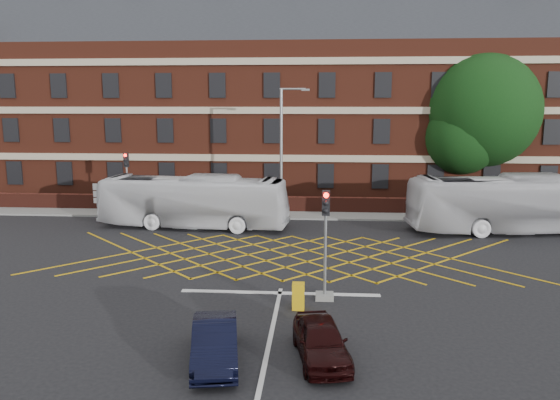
# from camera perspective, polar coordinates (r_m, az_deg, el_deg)

# --- Properties ---
(ground) EXTENTS (120.00, 120.00, 0.00)m
(ground) POSITION_cam_1_polar(r_m,az_deg,el_deg) (25.51, 0.56, -7.05)
(ground) COLOR black
(ground) RESTS_ON ground
(victorian_building) EXTENTS (51.00, 12.17, 20.40)m
(victorian_building) POSITION_cam_1_polar(r_m,az_deg,el_deg) (46.34, 2.62, 10.47)
(victorian_building) COLOR #602718
(victorian_building) RESTS_ON ground
(boundary_wall) EXTENTS (56.00, 0.50, 1.10)m
(boundary_wall) POSITION_cam_1_polar(r_m,az_deg,el_deg) (38.00, 1.79, -0.48)
(boundary_wall) COLOR #4D1D14
(boundary_wall) RESTS_ON ground
(far_pavement) EXTENTS (60.00, 3.00, 0.12)m
(far_pavement) POSITION_cam_1_polar(r_m,az_deg,el_deg) (37.12, 1.72, -1.51)
(far_pavement) COLOR slate
(far_pavement) RESTS_ON ground
(box_junction_hatching) EXTENTS (8.22, 8.22, 0.02)m
(box_junction_hatching) POSITION_cam_1_polar(r_m,az_deg,el_deg) (27.42, 0.82, -5.81)
(box_junction_hatching) COLOR #CC990C
(box_junction_hatching) RESTS_ON ground
(stop_line) EXTENTS (8.00, 0.30, 0.02)m
(stop_line) POSITION_cam_1_polar(r_m,az_deg,el_deg) (22.19, -0.02, -9.69)
(stop_line) COLOR silver
(stop_line) RESTS_ON ground
(centre_line) EXTENTS (0.15, 14.00, 0.02)m
(centre_line) POSITION_cam_1_polar(r_m,az_deg,el_deg) (16.25, -1.76, -17.44)
(centre_line) COLOR silver
(centre_line) RESTS_ON ground
(bus_left) EXTENTS (11.74, 3.85, 3.21)m
(bus_left) POSITION_cam_1_polar(r_m,az_deg,el_deg) (33.65, -9.02, -0.16)
(bus_left) COLOR silver
(bus_left) RESTS_ON ground
(bus_right) EXTENTS (12.48, 4.04, 3.42)m
(bus_right) POSITION_cam_1_polar(r_m,az_deg,el_deg) (34.71, 23.27, -0.38)
(bus_right) COLOR silver
(bus_right) RESTS_ON ground
(car_navy) EXTENTS (1.92, 3.88, 1.22)m
(car_navy) POSITION_cam_1_polar(r_m,az_deg,el_deg) (16.62, -6.82, -14.54)
(car_navy) COLOR black
(car_navy) RESTS_ON ground
(car_maroon) EXTENTS (2.02, 3.71, 1.20)m
(car_maroon) POSITION_cam_1_polar(r_m,az_deg,el_deg) (16.71, 4.30, -14.40)
(car_maroon) COLOR black
(car_maroon) RESTS_ON ground
(deciduous_tree) EXTENTS (8.45, 8.43, 11.19)m
(deciduous_tree) POSITION_cam_1_polar(r_m,az_deg,el_deg) (43.10, 20.20, 7.99)
(deciduous_tree) COLOR black
(deciduous_tree) RESTS_ON ground
(traffic_light_near) EXTENTS (0.70, 0.70, 4.27)m
(traffic_light_near) POSITION_cam_1_polar(r_m,az_deg,el_deg) (21.13, 4.74, -5.75)
(traffic_light_near) COLOR slate
(traffic_light_near) RESTS_ON ground
(traffic_light_far) EXTENTS (0.70, 0.70, 4.27)m
(traffic_light_far) POSITION_cam_1_polar(r_m,az_deg,el_deg) (37.99, -15.64, 1.00)
(traffic_light_far) COLOR slate
(traffic_light_far) RESTS_ON ground
(street_lamp) EXTENTS (2.25, 1.00, 8.44)m
(street_lamp) POSITION_cam_1_polar(r_m,az_deg,el_deg) (34.71, 0.24, 2.38)
(street_lamp) COLOR slate
(street_lamp) RESTS_ON ground
(direction_signs) EXTENTS (1.10, 0.16, 2.20)m
(direction_signs) POSITION_cam_1_polar(r_m,az_deg,el_deg) (39.16, -18.18, 0.56)
(direction_signs) COLOR gray
(direction_signs) RESTS_ON ground
(utility_cabinet) EXTENTS (0.45, 0.39, 1.00)m
(utility_cabinet) POSITION_cam_1_polar(r_m,az_deg,el_deg) (20.42, 1.92, -10.01)
(utility_cabinet) COLOR gold
(utility_cabinet) RESTS_ON ground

